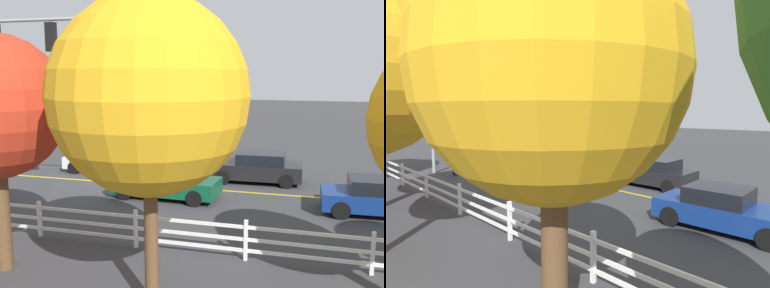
# 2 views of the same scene
# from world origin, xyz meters

# --- Properties ---
(ground_plane) EXTENTS (120.00, 120.00, 0.00)m
(ground_plane) POSITION_xyz_m (0.00, 0.00, 0.00)
(ground_plane) COLOR #38383A
(lane_center_stripe) EXTENTS (28.00, 0.16, 0.01)m
(lane_center_stripe) POSITION_xyz_m (-4.00, 0.00, 0.00)
(lane_center_stripe) COLOR gold
(lane_center_stripe) RESTS_ON ground_plane
(car_0) EXTENTS (4.22, 2.05, 1.35)m
(car_0) POSITION_xyz_m (-10.25, 1.66, 0.65)
(car_0) COLOR navy
(car_0) RESTS_ON ground_plane
(car_1) EXTENTS (4.13, 2.14, 1.34)m
(car_1) POSITION_xyz_m (2.38, -2.08, 0.66)
(car_1) COLOR silver
(car_1) RESTS_ON ground_plane
(car_2) EXTENTS (4.23, 2.11, 1.40)m
(car_2) POSITION_xyz_m (-5.35, -1.99, 0.69)
(car_2) COLOR black
(car_2) RESTS_ON ground_plane
(car_3) EXTENTS (4.41, 1.95, 1.41)m
(car_3) POSITION_xyz_m (-2.05, 1.71, 0.67)
(car_3) COLOR #0C4C2D
(car_3) RESTS_ON ground_plane
(white_rail_fence) EXTENTS (26.10, 0.10, 1.15)m
(white_rail_fence) POSITION_xyz_m (-3.00, 6.92, 0.60)
(white_rail_fence) COLOR white
(white_rail_fence) RESTS_ON ground_plane
(tree_0) EXTENTS (4.15, 4.15, 6.75)m
(tree_0) POSITION_xyz_m (-4.68, 9.97, 4.66)
(tree_0) COLOR brown
(tree_0) RESTS_ON ground_plane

